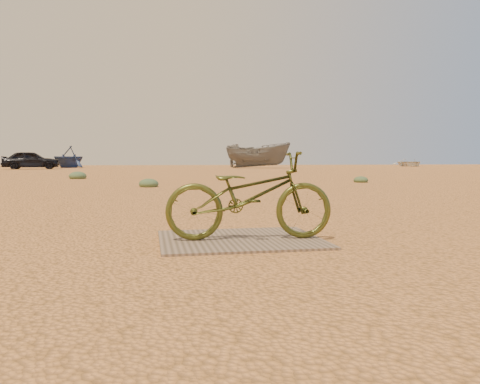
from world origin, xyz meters
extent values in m
plane|color=#E89351|center=(0.00, 0.00, 0.00)|extent=(120.00, 120.00, 0.00)
cube|color=#826A5A|center=(0.08, -0.23, 0.01)|extent=(1.52, 1.26, 0.02)
imported|color=#454B1B|center=(0.16, -0.28, 0.43)|extent=(1.60, 0.65, 0.82)
imported|color=black|center=(-9.98, 34.96, 0.72)|extent=(4.36, 2.08, 1.44)
imported|color=navy|center=(-8.09, 40.90, 1.02)|extent=(4.85, 5.03, 2.04)
imported|color=slate|center=(8.70, 36.11, 1.13)|extent=(6.23, 4.53, 2.27)
imported|color=silver|center=(27.65, 42.96, 0.43)|extent=(3.37, 4.41, 0.85)
ellipsoid|color=#556B48|center=(-0.79, 8.78, 0.00)|extent=(0.55, 0.55, 0.30)
ellipsoid|color=#556B48|center=(6.20, 10.07, 0.00)|extent=(0.48, 0.48, 0.27)
ellipsoid|color=#556B48|center=(-3.58, 14.93, 0.00)|extent=(0.68, 0.68, 0.37)
camera|label=1|loc=(-0.75, -4.55, 0.77)|focal=35.00mm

